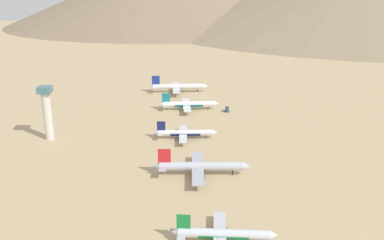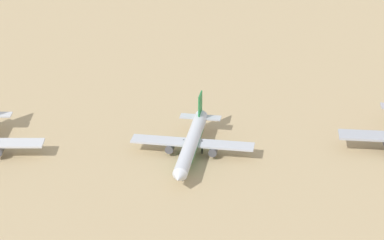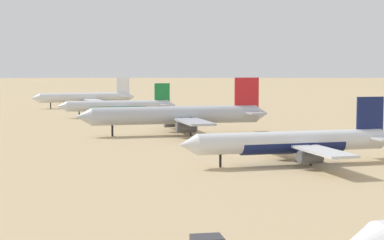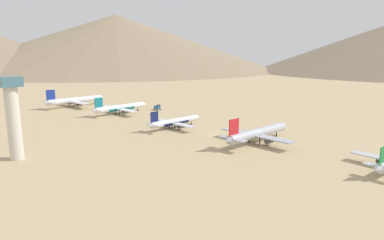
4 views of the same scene
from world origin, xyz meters
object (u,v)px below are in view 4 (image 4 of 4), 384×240
object	(u,v)px
parked_jet_5	(75,100)
parked_jet_3	(175,122)
control_tower	(13,114)
parked_jet_2	(258,133)
parked_jet_4	(120,108)
service_truck	(157,107)

from	to	relation	value
parked_jet_5	parked_jet_3	bearing A→B (deg)	-89.85
parked_jet_3	control_tower	bearing A→B (deg)	176.29
parked_jet_3	parked_jet_5	size ratio (longest dim) A/B	0.76
parked_jet_2	control_tower	size ratio (longest dim) A/B	1.46
parked_jet_3	parked_jet_4	xyz separation A→B (m)	(5.34, 56.86, 0.55)
parked_jet_4	control_tower	bearing A→B (deg)	-147.57
parked_jet_2	parked_jet_3	world-z (taller)	parked_jet_2
parked_jet_2	parked_jet_3	bearing A→B (deg)	95.40
parked_jet_3	control_tower	world-z (taller)	control_tower
parked_jet_2	control_tower	world-z (taller)	control_tower
parked_jet_3	control_tower	xyz separation A→B (m)	(-76.35, 4.96, 13.53)
parked_jet_4	parked_jet_5	bearing A→B (deg)	96.44
parked_jet_2	parked_jet_5	bearing A→B (deg)	91.78
parked_jet_2	parked_jet_4	world-z (taller)	parked_jet_2
parked_jet_3	parked_jet_4	size ratio (longest dim) A/B	0.86
parked_jet_2	parked_jet_3	xyz separation A→B (m)	(-4.51, 47.73, -0.86)
parked_jet_4	parked_jet_3	bearing A→B (deg)	-95.36
control_tower	service_truck	bearing A→B (deg)	22.88
parked_jet_4	control_tower	world-z (taller)	control_tower
control_tower	parked_jet_5	bearing A→B (deg)	53.21
control_tower	parked_jet_4	bearing A→B (deg)	32.43
service_truck	control_tower	world-z (taller)	control_tower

